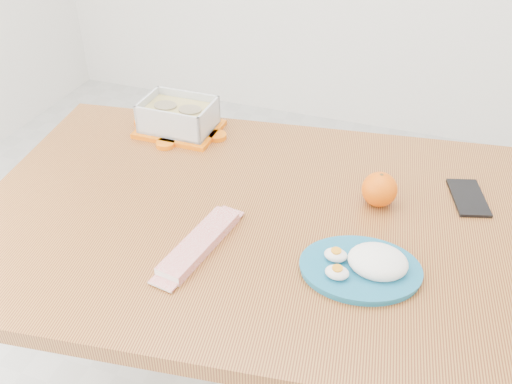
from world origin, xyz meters
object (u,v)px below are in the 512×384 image
(dining_table, at_px, (256,242))
(food_container, at_px, (178,117))
(orange_fruit, at_px, (379,189))
(smartphone, at_px, (468,198))
(rice_plate, at_px, (366,264))

(dining_table, bearing_deg, food_container, 131.51)
(food_container, bearing_deg, orange_fruit, -14.79)
(food_container, relative_size, smartphone, 1.52)
(dining_table, relative_size, food_container, 6.33)
(food_container, relative_size, orange_fruit, 2.70)
(dining_table, relative_size, smartphone, 9.61)
(dining_table, distance_m, orange_fruit, 0.32)
(food_container, relative_size, rice_plate, 0.79)
(smartphone, bearing_deg, orange_fruit, -172.15)
(rice_plate, bearing_deg, dining_table, 147.36)
(orange_fruit, height_order, smartphone, orange_fruit)
(orange_fruit, bearing_deg, food_container, 165.05)
(dining_table, bearing_deg, smartphone, 18.14)
(food_container, bearing_deg, rice_plate, -33.13)
(dining_table, xyz_separation_m, orange_fruit, (0.26, 0.13, 0.13))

